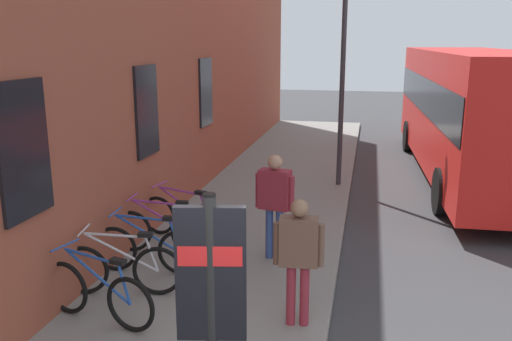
# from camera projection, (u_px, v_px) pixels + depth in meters

# --- Properties ---
(ground) EXTENTS (60.00, 60.00, 0.00)m
(ground) POSITION_uv_depth(u_px,v_px,m) (399.00, 248.00, 9.59)
(ground) COLOR #38383A
(sidewalk_pavement) EXTENTS (24.00, 3.50, 0.12)m
(sidewalk_pavement) POSITION_uv_depth(u_px,v_px,m) (268.00, 203.00, 12.03)
(sidewalk_pavement) COLOR gray
(sidewalk_pavement) RESTS_ON ground
(station_facade) EXTENTS (22.00, 0.65, 8.45)m
(station_facade) POSITION_uv_depth(u_px,v_px,m) (190.00, 13.00, 12.39)
(station_facade) COLOR brown
(station_facade) RESTS_ON ground
(bicycle_under_window) EXTENTS (0.59, 1.73, 0.97)m
(bicycle_under_window) POSITION_uv_depth(u_px,v_px,m) (98.00, 294.00, 6.76)
(bicycle_under_window) COLOR black
(bicycle_under_window) RESTS_ON sidewalk_pavement
(bicycle_end_of_row) EXTENTS (0.52, 1.75, 0.97)m
(bicycle_end_of_row) POSITION_uv_depth(u_px,v_px,m) (121.00, 269.00, 7.50)
(bicycle_end_of_row) COLOR black
(bicycle_end_of_row) RESTS_ON sidewalk_pavement
(bicycle_nearest_sign) EXTENTS (0.48, 1.77, 0.97)m
(bicycle_nearest_sign) POSITION_uv_depth(u_px,v_px,m) (148.00, 249.00, 8.21)
(bicycle_nearest_sign) COLOR black
(bicycle_nearest_sign) RESTS_ON sidewalk_pavement
(bicycle_beside_lamp) EXTENTS (0.48, 1.77, 0.97)m
(bicycle_beside_lamp) POSITION_uv_depth(u_px,v_px,m) (162.00, 231.00, 8.97)
(bicycle_beside_lamp) COLOR black
(bicycle_beside_lamp) RESTS_ON sidewalk_pavement
(bicycle_leaning_wall) EXTENTS (0.54, 1.75, 0.97)m
(bicycle_leaning_wall) POSITION_uv_depth(u_px,v_px,m) (184.00, 218.00, 9.64)
(bicycle_leaning_wall) COLOR black
(bicycle_leaning_wall) RESTS_ON sidewalk_pavement
(transit_info_sign) EXTENTS (0.18, 0.56, 2.40)m
(transit_info_sign) POSITION_uv_depth(u_px,v_px,m) (211.00, 292.00, 4.17)
(transit_info_sign) COLOR black
(transit_info_sign) RESTS_ON sidewalk_pavement
(city_bus) EXTENTS (10.59, 2.96, 3.35)m
(city_bus) POSITION_uv_depth(u_px,v_px,m) (472.00, 106.00, 14.02)
(city_bus) COLOR red
(city_bus) RESTS_ON ground
(pedestrian_by_facade) EXTENTS (0.33, 0.65, 1.74)m
(pedestrian_by_facade) POSITION_uv_depth(u_px,v_px,m) (275.00, 196.00, 8.59)
(pedestrian_by_facade) COLOR #334C8C
(pedestrian_by_facade) RESTS_ON sidewalk_pavement
(pedestrian_near_bus) EXTENTS (0.28, 0.63, 1.65)m
(pedestrian_near_bus) POSITION_uv_depth(u_px,v_px,m) (299.00, 250.00, 6.56)
(pedestrian_near_bus) COLOR maroon
(pedestrian_near_bus) RESTS_ON sidewalk_pavement
(street_lamp) EXTENTS (0.28, 0.28, 5.55)m
(street_lamp) POSITION_uv_depth(u_px,v_px,m) (343.00, 50.00, 12.56)
(street_lamp) COLOR #333338
(street_lamp) RESTS_ON sidewalk_pavement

